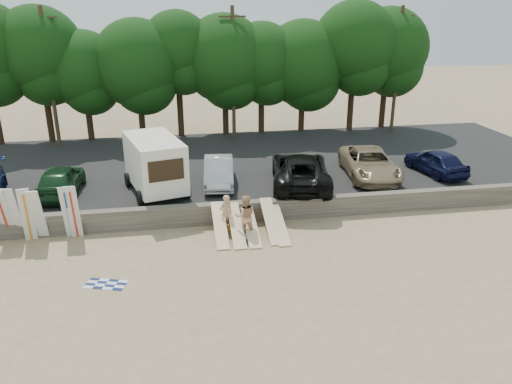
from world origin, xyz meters
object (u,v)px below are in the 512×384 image
at_px(car_4, 370,163).
at_px(beachgoer_b, 245,216).
at_px(car_1, 60,180).
at_px(car_2, 219,171).
at_px(car_5, 436,161).
at_px(cooler, 243,227).
at_px(beachgoer_a, 226,213).
at_px(box_trailer, 155,162).
at_px(car_3, 300,170).

distance_m(car_4, beachgoer_b, 9.23).
height_order(car_1, car_4, car_4).
height_order(car_2, car_5, car_5).
distance_m(car_2, cooler, 4.76).
relative_size(car_5, beachgoer_a, 2.40).
distance_m(box_trailer, cooler, 5.91).
height_order(car_5, beachgoer_a, car_5).
bearing_deg(box_trailer, car_5, -13.63).
bearing_deg(beachgoer_b, car_5, -154.37).
height_order(car_3, car_5, car_3).
relative_size(car_2, car_4, 0.78).
height_order(car_1, car_3, car_3).
height_order(car_1, beachgoer_b, car_1).
bearing_deg(car_4, cooler, -143.54).
bearing_deg(beachgoer_a, car_5, 174.65).
height_order(car_5, beachgoer_b, car_5).
bearing_deg(car_4, car_2, -174.06).
height_order(beachgoer_a, beachgoer_b, beachgoer_b).
bearing_deg(beachgoer_a, car_2, -115.34).
height_order(car_3, beachgoer_b, car_3).
relative_size(box_trailer, car_4, 0.87).
xyz_separation_m(car_3, beachgoer_b, (-3.59, -4.20, -0.59)).
bearing_deg(car_2, car_5, 4.39).
distance_m(box_trailer, beachgoer_b, 6.12).
distance_m(car_2, car_4, 8.41).
xyz_separation_m(box_trailer, car_2, (3.29, 0.66, -0.88)).
relative_size(beachgoer_a, cooler, 4.62).
xyz_separation_m(car_2, car_3, (4.23, -0.96, 0.16)).
height_order(box_trailer, car_5, box_trailer).
bearing_deg(beachgoer_a, box_trailer, -73.67).
bearing_deg(car_3, beachgoer_a, 49.43).
bearing_deg(cooler, car_4, 52.73).
bearing_deg(box_trailer, beachgoer_b, -63.84).
distance_m(car_2, car_3, 4.34).
xyz_separation_m(car_4, beachgoer_a, (-8.54, -4.22, -0.60)).
bearing_deg(cooler, car_2, 121.18).
bearing_deg(box_trailer, car_2, -3.63).
xyz_separation_m(car_4, cooler, (-7.80, -4.35, -1.32)).
bearing_deg(beachgoer_b, car_4, -144.37).
relative_size(car_2, beachgoer_b, 2.22).
bearing_deg(beachgoer_a, car_1, -52.27).
xyz_separation_m(car_5, cooler, (-11.73, -4.25, -1.26)).
distance_m(car_2, car_5, 12.34).
height_order(car_3, cooler, car_3).
distance_m(car_5, beachgoer_b, 12.67).
bearing_deg(beachgoer_a, car_4, -177.33).
bearing_deg(cooler, beachgoer_b, -63.47).
bearing_deg(car_5, beachgoer_a, 8.89).
distance_m(box_trailer, car_1, 4.87).
distance_m(box_trailer, car_5, 15.65).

